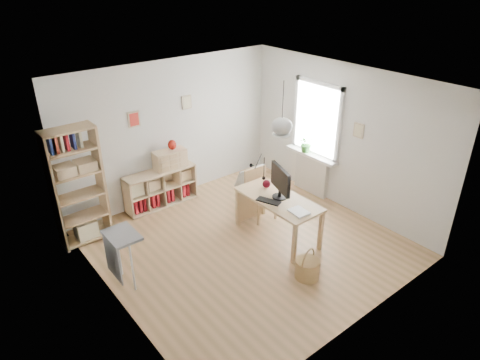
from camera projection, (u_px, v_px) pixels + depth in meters
ground at (246, 244)px, 7.18m from camera, size 4.50×4.50×0.00m
room_shell at (282, 126)px, 6.46m from camera, size 4.50×4.50×4.50m
window_unit at (317, 119)px, 8.12m from camera, size 0.07×1.16×1.46m
radiator at (311, 174)px, 8.63m from camera, size 0.10×0.80×0.80m
windowsill at (311, 155)px, 8.40m from camera, size 0.22×1.20×0.06m
desk at (278, 203)px, 7.08m from camera, size 0.70×1.50×0.75m
cube_shelf at (159, 190)px, 8.22m from camera, size 1.40×0.38×0.72m
tall_bookshelf at (76, 183)px, 6.80m from camera, size 0.80×0.38×2.00m
side_table at (119, 246)px, 5.98m from camera, size 0.40×0.55×0.85m
chair at (259, 190)px, 7.73m from camera, size 0.50×0.50×0.93m
wicker_basket at (307, 268)px, 6.35m from camera, size 0.36×0.36×0.50m
storage_chest at (259, 192)px, 8.36m from camera, size 0.61×0.69×0.64m
monitor at (280, 181)px, 6.92m from camera, size 0.25×0.61×0.54m
keyboard at (268, 201)px, 6.93m from camera, size 0.29×0.43×0.02m
task_lamp at (257, 168)px, 7.36m from camera, size 0.42×0.16×0.45m
yarn_ball at (266, 184)px, 7.34m from camera, size 0.14×0.14×0.14m
paper_tray at (299, 212)px, 6.62m from camera, size 0.26×0.32×0.03m
drawer_chest at (170, 159)px, 8.07m from camera, size 0.63×0.32×0.35m
red_vase at (172, 145)px, 7.99m from camera, size 0.16×0.16×0.19m
potted_plant at (306, 143)px, 8.40m from camera, size 0.34×0.31×0.35m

